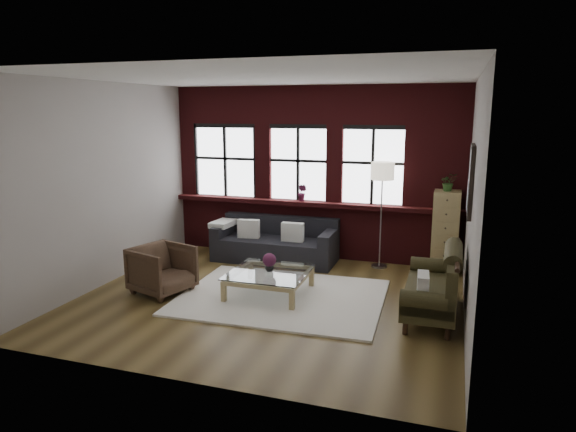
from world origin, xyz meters
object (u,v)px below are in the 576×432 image
(coffee_table, at_px, (270,283))
(vase, at_px, (269,267))
(dark_sofa, at_px, (275,239))
(floor_lamp, at_px, (381,211))
(armchair, at_px, (162,270))
(vintage_settee, at_px, (431,283))
(drawer_chest, at_px, (445,232))

(coffee_table, bearing_deg, vase, 45.00)
(dark_sofa, bearing_deg, floor_lamp, 6.21)
(coffee_table, bearing_deg, armchair, -165.64)
(vintage_settee, relative_size, vase, 12.56)
(vase, bearing_deg, armchair, -165.64)
(dark_sofa, distance_m, vintage_settee, 3.39)
(vase, bearing_deg, drawer_chest, 39.06)
(vintage_settee, relative_size, coffee_table, 1.49)
(vintage_settee, xyz_separation_m, vase, (-2.35, 0.04, -0.01))
(armchair, bearing_deg, vintage_settee, -67.49)
(dark_sofa, height_order, vintage_settee, vintage_settee)
(vase, distance_m, drawer_chest, 3.19)
(floor_lamp, bearing_deg, vintage_settee, -63.88)
(dark_sofa, relative_size, vase, 16.43)
(drawer_chest, bearing_deg, vintage_settee, -93.37)
(dark_sofa, relative_size, floor_lamp, 1.11)
(dark_sofa, height_order, floor_lamp, floor_lamp)
(armchair, relative_size, vase, 5.92)
(vase, height_order, drawer_chest, drawer_chest)
(vase, relative_size, drawer_chest, 0.10)
(vase, xyz_separation_m, floor_lamp, (1.37, 1.95, 0.57))
(dark_sofa, relative_size, drawer_chest, 1.58)
(armchair, bearing_deg, floor_lamp, -34.38)
(vintage_settee, bearing_deg, armchair, -174.66)
(vintage_settee, distance_m, drawer_chest, 2.06)
(armchair, distance_m, drawer_chest, 4.74)
(vase, bearing_deg, vintage_settee, -0.95)
(dark_sofa, relative_size, armchair, 2.78)
(vintage_settee, xyz_separation_m, drawer_chest, (0.12, 2.04, 0.25))
(vintage_settee, bearing_deg, dark_sofa, 148.28)
(armchair, distance_m, vase, 1.65)
(armchair, height_order, vase, armchair)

